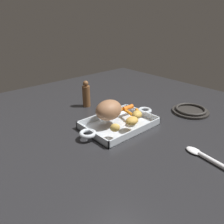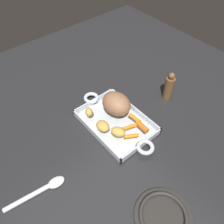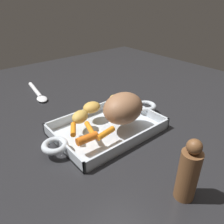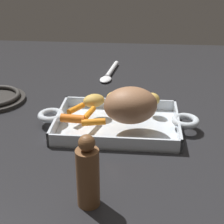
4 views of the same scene
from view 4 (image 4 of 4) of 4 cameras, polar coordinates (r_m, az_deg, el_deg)
ground_plane at (r=0.92m, az=0.87°, el=-2.60°), size 1.74×1.74×0.00m
roasting_dish at (r=0.92m, az=0.87°, el=-1.97°), size 0.43×0.23×0.04m
pork_roast at (r=0.86m, az=3.10°, el=1.14°), size 0.15×0.13×0.09m
baby_carrot_southeast at (r=0.85m, az=-3.07°, el=-1.69°), size 0.06×0.02×0.02m
baby_carrot_southwest at (r=0.87m, az=-6.58°, el=-1.11°), size 0.06×0.02×0.02m
baby_carrot_northeast at (r=0.93m, az=-6.01°, el=0.58°), size 0.04×0.06×0.02m
baby_carrot_center_left at (r=0.90m, az=-3.86°, el=-0.26°), size 0.03×0.06×0.02m
potato_corner at (r=0.96m, az=6.78°, el=2.16°), size 0.05×0.05×0.04m
potato_halved at (r=0.97m, az=0.92°, el=2.43°), size 0.06×0.05×0.04m
potato_golden_large at (r=0.95m, az=-3.04°, el=1.90°), size 0.07×0.07×0.04m
serving_spoon at (r=1.29m, az=-0.41°, el=6.46°), size 0.06×0.22×0.02m
pepper_mill at (r=0.64m, az=-4.04°, el=-10.27°), size 0.04×0.04×0.15m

